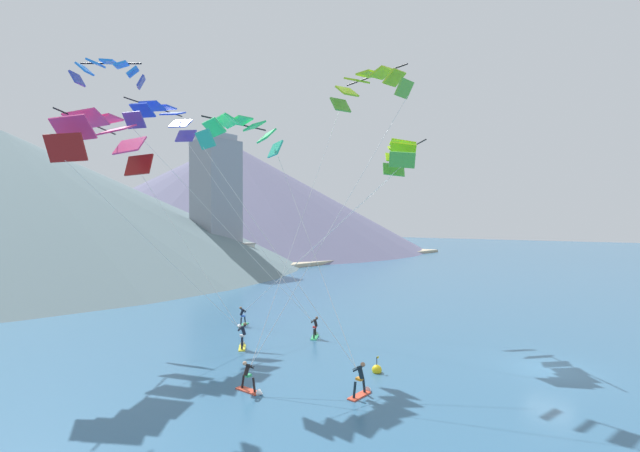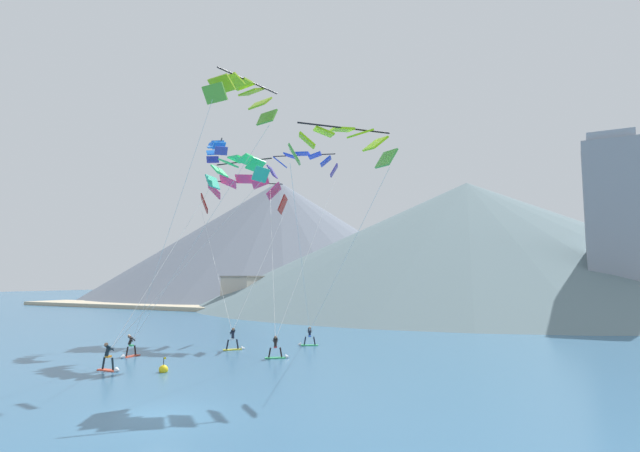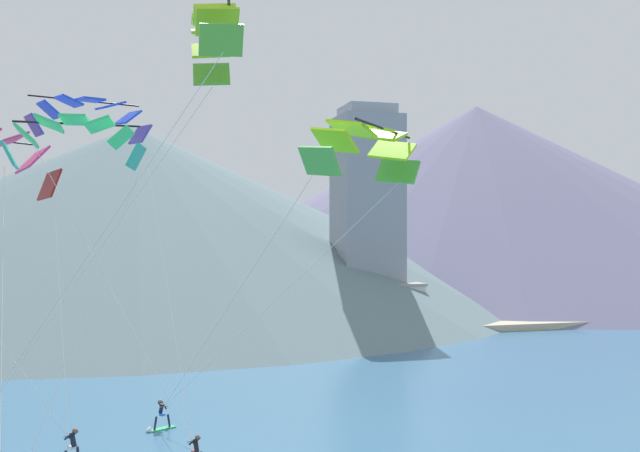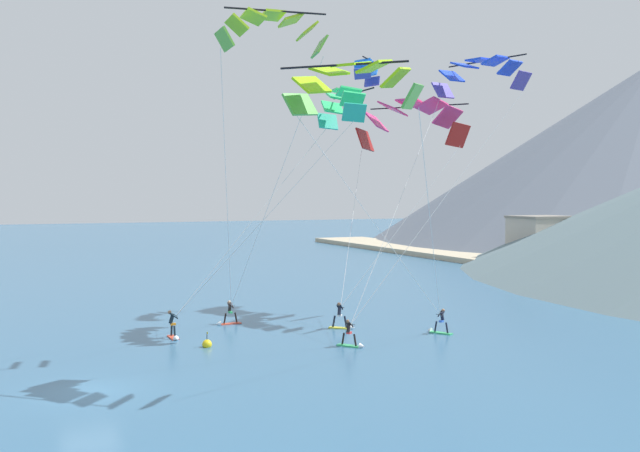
% 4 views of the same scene
% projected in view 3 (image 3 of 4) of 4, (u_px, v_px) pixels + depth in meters
% --- Properties ---
extents(kitesurfer_far_left, '(1.73, 1.16, 1.63)m').
position_uv_depth(kitesurfer_far_left, '(158.00, 422.00, 37.34)').
color(kitesurfer_far_left, '#33B266').
rests_on(kitesurfer_far_left, ground).
extents(parafoil_kite_near_lead, '(8.53, 14.75, 17.12)m').
position_uv_depth(parafoil_kite_near_lead, '(90.00, 115.00, 42.07)').
color(parafoil_kite_near_lead, '#4638A1').
extents(parafoil_kite_near_trail, '(10.81, 6.10, 17.29)m').
position_uv_depth(parafoil_kite_near_trail, '(212.00, 39.00, 26.64)').
color(parafoil_kite_near_trail, '#5BAC32').
extents(parafoil_kite_mid_center, '(6.17, 11.62, 14.24)m').
position_uv_depth(parafoil_kite_mid_center, '(74.00, 138.00, 31.68)').
color(parafoil_kite_mid_center, '#25B394').
extents(parafoil_kite_far_left, '(10.91, 13.11, 13.80)m').
position_uv_depth(parafoil_kite_far_left, '(364.00, 146.00, 29.84)').
color(parafoil_kite_far_left, green).
extents(shoreline_strip, '(180.00, 10.00, 0.70)m').
position_uv_depth(shoreline_strip, '(196.00, 333.00, 71.02)').
color(shoreline_strip, '#BCAD8E').
rests_on(shoreline_strip, ground).
extents(shore_building_quay_east, '(8.14, 5.28, 4.76)m').
position_uv_depth(shore_building_quay_east, '(384.00, 304.00, 79.61)').
color(shore_building_quay_east, silver).
rests_on(shore_building_quay_east, ground).
extents(highrise_tower, '(7.00, 7.00, 24.93)m').
position_uv_depth(highrise_tower, '(367.00, 216.00, 81.82)').
color(highrise_tower, gray).
rests_on(highrise_tower, ground).
extents(mountain_peak_west_ridge, '(127.80, 127.80, 35.25)m').
position_uv_depth(mountain_peak_west_ridge, '(477.00, 196.00, 139.70)').
color(mountain_peak_west_ridge, slate).
rests_on(mountain_peak_west_ridge, ground).
extents(mountain_peak_central_summit, '(116.17, 116.17, 26.47)m').
position_uv_depth(mountain_peak_central_summit, '(134.00, 214.00, 107.69)').
color(mountain_peak_central_summit, slate).
rests_on(mountain_peak_central_summit, ground).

